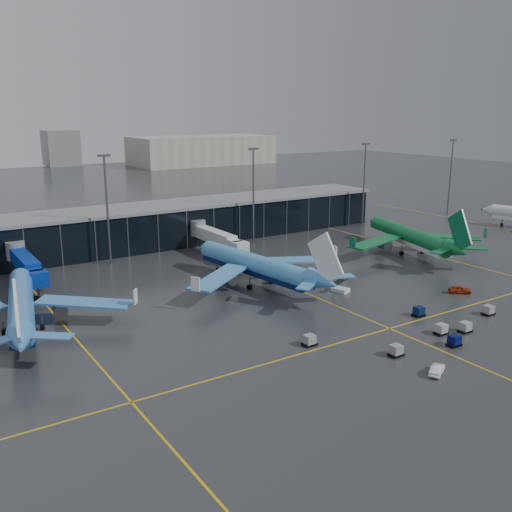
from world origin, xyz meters
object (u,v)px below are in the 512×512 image
airliner_aer_lingus (409,226)px  airliner_klm_near (254,253)px  baggage_carts (427,330)px  service_van_white (437,369)px  service_van_red (460,289)px  mobile_airstair (341,288)px  airliner_arkefly (20,290)px

airliner_aer_lingus → airliner_klm_near: bearing=-162.5°
baggage_carts → service_van_white: 14.61m
service_van_red → service_van_white: 38.71m
airliner_aer_lingus → mobile_airstair: 39.40m
baggage_carts → airliner_arkefly: bearing=144.5°
airliner_arkefly → mobile_airstair: bearing=-3.0°
mobile_airstair → service_van_red: bearing=-52.1°
airliner_aer_lingus → service_van_red: size_ratio=10.08×
mobile_airstair → service_van_white: size_ratio=0.91×
airliner_klm_near → mobile_airstair: 19.00m
airliner_aer_lingus → mobile_airstair: airliner_aer_lingus is taller
service_van_red → mobile_airstair: bearing=90.2°
airliner_arkefly → airliner_aer_lingus: size_ratio=0.97×
service_van_white → service_van_red: bearing=-84.9°
airliner_arkefly → service_van_white: bearing=-37.0°
airliner_arkefly → baggage_carts: bearing=-24.4°
airliner_klm_near → airliner_aer_lingus: (47.45, 1.48, 0.01)m
baggage_carts → service_van_white: bearing=-133.8°
baggage_carts → service_van_red: baggage_carts is taller
airliner_arkefly → service_van_white: 66.32m
airliner_arkefly → baggage_carts: airliner_arkefly is taller
mobile_airstair → service_van_white: mobile_airstair is taller
airliner_klm_near → service_van_white: bearing=-98.8°
airliner_klm_near → service_van_white: size_ratio=10.80×
airliner_klm_near → baggage_carts: bearing=-84.3°
airliner_aer_lingus → service_van_white: size_ratio=10.82×
service_van_white → mobile_airstair: bearing=-48.9°
airliner_arkefly → service_van_red: 81.53m
airliner_aer_lingus → baggage_carts: bearing=-118.7°
airliner_aer_lingus → service_van_red: (-16.56, -28.79, -6.02)m
mobile_airstair → service_van_white: (-13.06, -34.82, -0.10)m
airliner_arkefly → airliner_klm_near: airliner_klm_near is taller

